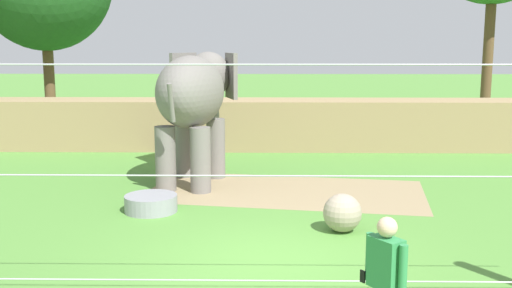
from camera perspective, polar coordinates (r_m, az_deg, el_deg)
ground_plane at (r=9.87m, az=0.96°, el=-11.15°), size 120.00×120.00×0.00m
dirt_patch at (r=14.39m, az=2.86°, el=-4.47°), size 6.91×4.22×0.01m
embankment_wall at (r=20.10m, az=0.97°, el=1.91°), size 36.00×1.80×1.63m
elephant at (r=15.18m, az=-5.87°, el=4.49°), size 2.08×4.38×3.26m
enrichment_ball at (r=11.38m, az=8.20°, el=-6.50°), size 0.72×0.72×0.72m
cable_fence at (r=7.21m, az=1.00°, el=-4.83°), size 10.37×0.24×3.38m
zookeeper at (r=6.79m, az=12.15°, el=-12.84°), size 0.45×0.52×1.67m
water_tub at (r=12.82m, az=-9.94°, el=-5.54°), size 1.10×1.10×0.35m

